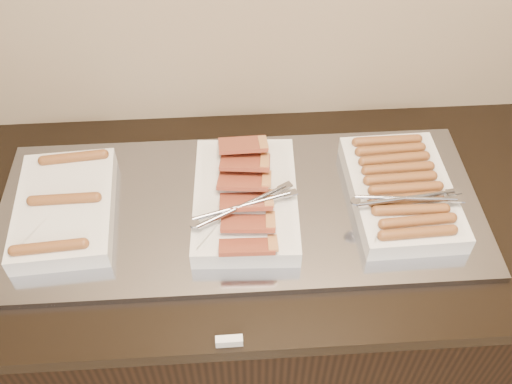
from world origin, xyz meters
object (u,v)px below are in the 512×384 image
dish_left (65,207)px  dish_right (401,191)px  warming_tray (240,209)px  counter (240,304)px  dish_center (245,199)px

dish_left → dish_right: (0.82, -0.00, 0.01)m
warming_tray → dish_left: size_ratio=3.37×
counter → warming_tray: bearing=0.0°
warming_tray → dish_center: (0.01, -0.00, 0.04)m
counter → warming_tray: warming_tray is taller
dish_left → dish_right: size_ratio=0.96×
dish_right → dish_left: bearing=178.4°
dish_left → dish_center: dish_center is taller
dish_center → dish_right: 0.39m
dish_left → dish_center: size_ratio=0.90×
counter → dish_right: (0.41, -0.00, 0.50)m
warming_tray → dish_left: (-0.43, 0.00, 0.04)m
dish_center → dish_right: dish_center is taller
dish_left → counter: bearing=-3.4°
warming_tray → dish_center: size_ratio=3.03×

